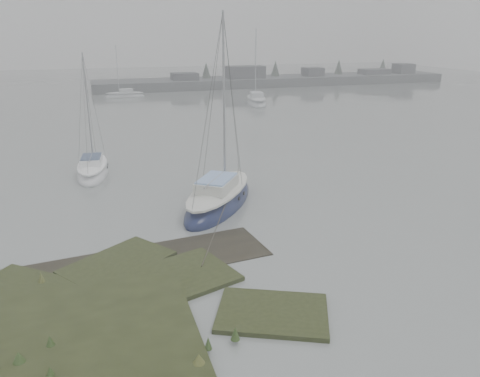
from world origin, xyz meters
name	(u,v)px	position (x,y,z in m)	size (l,w,h in m)	color
ground	(144,131)	(0.00, 30.00, 0.00)	(160.00, 160.00, 0.00)	slate
far_shoreline	(282,80)	(26.84, 61.90, 0.85)	(60.00, 8.00, 4.15)	#4C4F51
sailboat_main	(219,200)	(1.49, 9.64, 0.32)	(6.22, 7.38, 10.36)	#12193D
sailboat_white	(93,170)	(-4.65, 17.49, 0.25)	(2.45, 5.85, 8.03)	silver
sailboat_far_b	(256,102)	(15.33, 42.62, 0.30)	(3.60, 7.19, 9.71)	silver
sailboat_far_c	(125,96)	(0.24, 53.88, 0.23)	(5.45, 2.11, 7.54)	#B3B8BD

